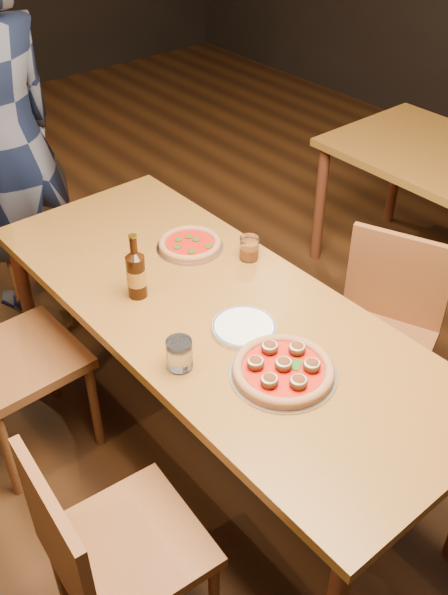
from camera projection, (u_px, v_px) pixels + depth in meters
ground at (217, 444)px, 2.82m from camera, size 9.00×9.00×0.00m
table_main at (215, 322)px, 2.41m from camera, size 0.80×2.00×0.75m
chair_main_nw at (129, 544)px, 1.95m from camera, size 0.45×0.45×0.90m
chair_main_sw at (18, 357)px, 2.56m from camera, size 0.45×0.45×0.95m
chair_main_e at (376, 345)px, 2.66m from camera, size 0.54×0.54×0.89m
chair_end at (56, 229)px, 3.37m from camera, size 0.55×0.55×0.89m
pizza_meatball at (283, 369)px, 2.08m from camera, size 0.34×0.34×0.06m
pizza_margherita at (190, 244)px, 2.66m from camera, size 0.27×0.27×0.04m
plate_stack at (244, 328)px, 2.26m from camera, size 0.22×0.22×0.02m
beer_bottle at (136, 275)px, 2.37m from camera, size 0.07×0.07×0.25m
water_glass at (179, 354)px, 2.09m from camera, size 0.08×0.08×0.11m
amber_glass at (249, 248)px, 2.59m from camera, size 0.08×0.08×0.09m
diner at (8, 138)px, 3.15m from camera, size 0.77×0.63×1.81m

